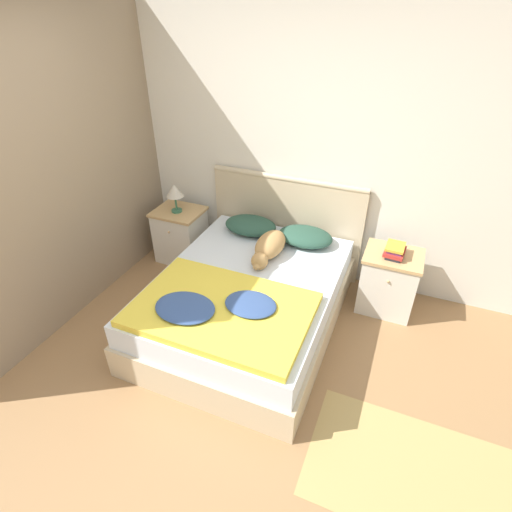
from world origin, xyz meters
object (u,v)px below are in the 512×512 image
Objects in this scene: dog at (269,247)px; nightstand_right at (388,281)px; nightstand_left at (181,235)px; table_lamp at (175,192)px; bed at (248,301)px; pillow_left at (251,225)px; pillow_right at (305,236)px; book_stack at (395,250)px.

nightstand_right is at bearing 15.98° from dog.
table_lamp is (0.00, -0.02, 0.51)m from nightstand_left.
bed is 0.52m from dog.
nightstand_right is 2.24m from table_lamp.
pillow_left is (0.81, 0.03, 0.27)m from nightstand_left.
pillow_left is 0.56m from pillow_right.
table_lamp is at bearing -177.93° from pillow_right.
table_lamp reaches higher than dog.
dog is at bearing -45.43° from pillow_left.
pillow_right is (0.28, 0.72, 0.32)m from bed.
book_stack is at bearing 15.33° from dog.
bed is 1.34m from book_stack.
table_lamp reaches higher than pillow_left.
table_lamp is (-1.37, -0.05, 0.24)m from pillow_right.
bed is at bearing -147.95° from book_stack.
nightstand_left is at bearing -178.06° from pillow_left.
bed is at bearing -96.20° from dog.
bed is 3.70× the size of pillow_left.
table_lamp is at bearing 166.22° from dog.
pillow_right is at bearing 2.07° from table_lamp.
book_stack is at bearing 32.05° from bed.
bed is at bearing -147.50° from nightstand_right.
pillow_left is at bearing 178.28° from book_stack.
pillow_right is at bearing 0.00° from pillow_left.
book_stack is 2.18m from table_lamp.
table_lamp reaches higher than bed.
pillow_right is at bearing 68.83° from bed.
pillow_left is 2.21× the size of book_stack.
nightstand_left and nightstand_right have the same top height.
dog is (-1.05, -0.30, 0.29)m from nightstand_right.
pillow_left is at bearing 3.49° from table_lamp.
nightstand_left is 2.20m from book_stack.
nightstand_right is 0.90× the size of dog.
book_stack is (1.04, 0.29, 0.05)m from dog.
table_lamp is (-2.18, -0.01, 0.17)m from book_stack.
pillow_left is at bearing 178.85° from nightstand_right.
pillow_right is 1.39m from table_lamp.
nightstand_right is 1.95× the size of table_lamp.
nightstand_right reaches higher than bed.
table_lamp reaches higher than nightstand_left.
nightstand_right is at bearing 0.00° from nightstand_left.
nightstand_right is (2.18, 0.00, 0.00)m from nightstand_left.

